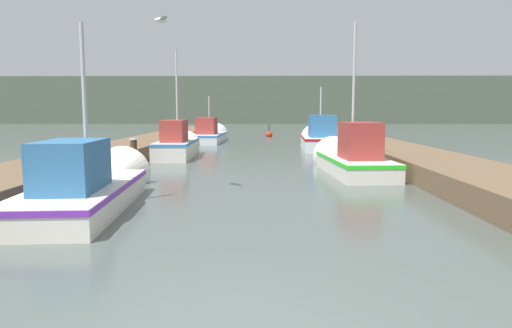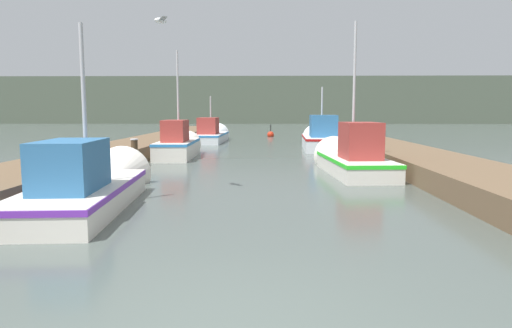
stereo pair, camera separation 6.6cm
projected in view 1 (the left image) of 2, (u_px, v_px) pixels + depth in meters
The scene contains 12 objects.
dock_left at pixel (134, 148), 19.66m from camera, with size 2.42×40.00×0.53m.
dock_right at pixel (380, 148), 19.48m from camera, with size 2.42×40.00×0.53m.
distant_shore_ridge at pixel (262, 101), 71.75m from camera, with size 120.00×16.00×6.67m.
fishing_boat_0 at pixel (94, 184), 9.26m from camera, with size 1.93×5.58×4.00m.
fishing_boat_1 at pixel (350, 158), 14.00m from camera, with size 1.82×5.11×4.92m.
fishing_boat_2 at pixel (178, 144), 18.58m from camera, with size 1.44×4.79×4.54m.
fishing_boat_3 at pixel (320, 138), 22.67m from camera, with size 1.95×5.72×3.52m.
fishing_boat_4 at pixel (210, 135), 27.73m from camera, with size 1.80×6.11×3.25m.
mooring_piling_0 at pixel (78, 169), 10.65m from camera, with size 0.32×0.32×1.01m.
mooring_piling_1 at pixel (134, 153), 15.24m from camera, with size 0.25×0.25×0.94m.
channel_buoy at pixel (269, 135), 32.93m from camera, with size 0.48×0.48×0.98m.
seagull_lead at pixel (161, 20), 9.79m from camera, with size 0.40×0.52×0.12m.
Camera 1 is at (0.30, -3.51, 1.88)m, focal length 32.00 mm.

